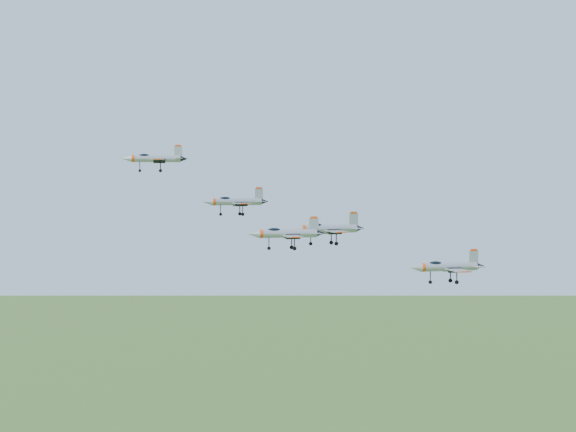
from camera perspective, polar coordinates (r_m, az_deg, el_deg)
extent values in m
cylinder|color=#979CA3|center=(144.89, -9.37, 4.05)|extent=(8.64, 1.67, 1.24)
cone|color=#979CA3|center=(144.93, -11.41, 4.03)|extent=(1.78, 1.33, 1.24)
cone|color=black|center=(145.01, -7.40, 4.06)|extent=(1.39, 1.12, 1.05)
ellipsoid|color=black|center=(144.90, -10.20, 4.22)|extent=(2.14, 1.00, 0.79)
cube|color=#979CA3|center=(142.21, -9.28, 3.98)|extent=(2.40, 4.31, 0.13)
cube|color=#979CA3|center=(147.55, -9.30, 3.92)|extent=(2.40, 4.31, 0.13)
cube|color=#979CA3|center=(145.02, -7.82, 4.56)|extent=(1.44, 0.19, 2.00)
cube|color=#E0450F|center=(145.07, -7.82, 4.98)|extent=(1.06, 0.19, 0.33)
cylinder|color=#979CA3|center=(129.41, -3.66, 1.03)|extent=(8.13, 2.55, 1.16)
cone|color=#979CA3|center=(128.38, -5.75, 1.01)|extent=(1.79, 1.43, 1.16)
cone|color=black|center=(130.56, -1.67, 1.04)|extent=(1.41, 1.19, 0.99)
ellipsoid|color=black|center=(128.96, -4.51, 1.21)|extent=(2.08, 1.17, 0.74)
cube|color=#979CA3|center=(127.02, -3.32, 0.90)|extent=(2.71, 4.24, 0.13)
cube|color=#979CA3|center=(131.89, -3.83, 0.95)|extent=(2.71, 4.24, 0.13)
cube|color=#979CA3|center=(130.28, -2.09, 1.57)|extent=(1.34, 0.34, 1.88)
cube|color=#E0450F|center=(130.28, -2.09, 2.00)|extent=(0.99, 0.30, 0.31)
cylinder|color=#979CA3|center=(116.19, 0.00, -1.25)|extent=(8.50, 1.80, 1.22)
cone|color=#979CA3|center=(115.34, -2.47, -1.28)|extent=(1.77, 1.33, 1.22)
cone|color=black|center=(117.21, 2.34, -1.22)|extent=(1.38, 1.12, 1.04)
ellipsoid|color=black|center=(115.79, -1.00, -1.04)|extent=(2.12, 1.02, 0.77)
cube|color=#979CA3|center=(113.67, 0.34, -1.45)|extent=(2.44, 4.26, 0.13)
cube|color=#979CA3|center=(118.81, -0.15, -1.29)|extent=(2.44, 4.26, 0.13)
cube|color=#979CA3|center=(116.91, 1.85, -0.61)|extent=(1.41, 0.21, 1.97)
cube|color=#E0450F|center=(116.86, 1.85, -0.11)|extent=(1.04, 0.20, 0.33)
cylinder|color=#979CA3|center=(139.41, 2.93, -0.91)|extent=(10.20, 3.29, 1.46)
cone|color=#979CA3|center=(137.41, 0.56, -0.96)|extent=(2.25, 1.81, 1.46)
cone|color=black|center=(141.56, 5.15, -0.87)|extent=(1.77, 1.51, 1.24)
ellipsoid|color=black|center=(138.54, 1.97, -0.70)|extent=(2.62, 1.49, 0.93)
cube|color=#979CA3|center=(136.57, 3.48, -1.10)|extent=(3.45, 5.33, 0.16)
cube|color=#979CA3|center=(142.45, 2.57, -0.96)|extent=(3.45, 5.33, 0.16)
cube|color=#979CA3|center=(141.01, 4.68, -0.27)|extent=(1.68, 0.44, 2.36)
cube|color=#E0450F|center=(140.96, 4.69, 0.24)|extent=(1.24, 0.38, 0.39)
cylinder|color=#979CA3|center=(125.32, 11.36, -3.56)|extent=(9.20, 2.40, 1.32)
cone|color=#979CA3|center=(123.09, 9.06, -3.65)|extent=(1.97, 1.53, 1.32)
cone|color=black|center=(127.64, 13.50, -3.47)|extent=(1.54, 1.28, 1.12)
ellipsoid|color=black|center=(124.34, 10.43, -3.37)|extent=(2.32, 1.21, 0.83)
cube|color=#979CA3|center=(122.89, 12.01, -3.80)|extent=(2.85, 4.70, 0.14)
cube|color=#979CA3|center=(127.98, 10.90, -3.55)|extent=(2.85, 4.70, 0.14)
cube|color=#979CA3|center=(127.00, 13.06, -2.87)|extent=(1.52, 0.30, 2.13)
cube|color=#E0450F|center=(126.91, 13.07, -2.37)|extent=(1.12, 0.27, 0.35)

